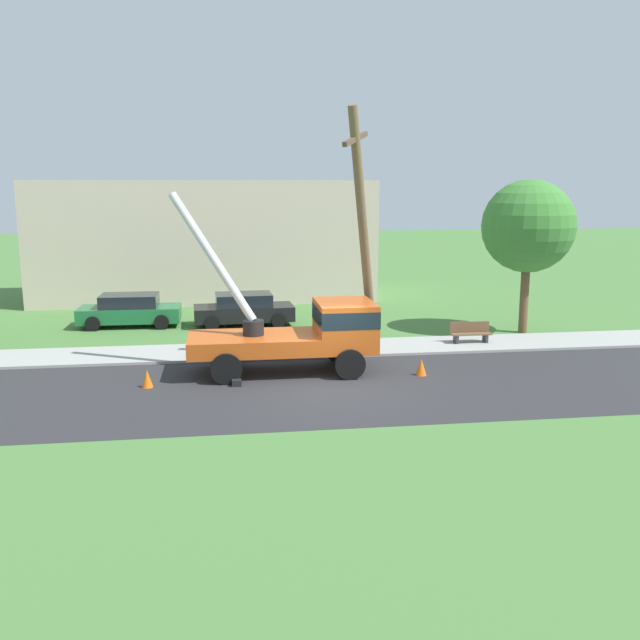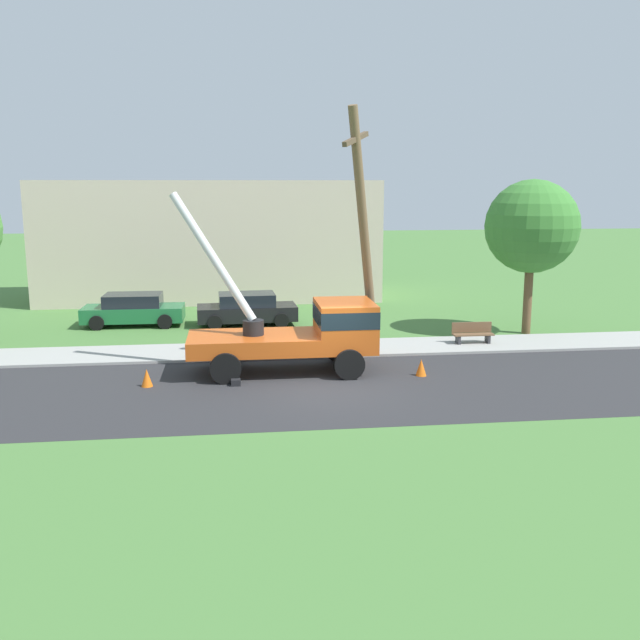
{
  "view_description": "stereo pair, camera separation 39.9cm",
  "coord_description": "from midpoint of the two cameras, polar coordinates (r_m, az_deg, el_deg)",
  "views": [
    {
      "loc": [
        -3.28,
        -20.71,
        6.26
      ],
      "look_at": [
        -0.04,
        2.13,
        1.74
      ],
      "focal_mm": 39.38,
      "sensor_mm": 36.0,
      "label": 1
    },
    {
      "loc": [
        -2.89,
        -20.77,
        6.26
      ],
      "look_at": [
        -0.04,
        2.13,
        1.74
      ],
      "focal_mm": 39.38,
      "sensor_mm": 36.0,
      "label": 2
    }
  ],
  "objects": [
    {
      "name": "parked_sedan_black",
      "position": [
        31.55,
        -6.57,
        0.87
      ],
      "size": [
        4.48,
        2.15,
        1.42
      ],
      "color": "black",
      "rests_on": "ground"
    },
    {
      "name": "ground_plane",
      "position": [
        33.48,
        -2.65,
        0.28
      ],
      "size": [
        120.0,
        120.0,
        0.0
      ],
      "primitive_type": "plane",
      "color": "#477538"
    },
    {
      "name": "leaning_utility_pole",
      "position": [
        24.51,
        3.08,
        6.99
      ],
      "size": [
        1.87,
        2.61,
        8.8
      ],
      "color": "brown",
      "rests_on": "ground"
    },
    {
      "name": "traffic_cone_behind",
      "position": [
        22.57,
        -14.36,
        -4.64
      ],
      "size": [
        0.36,
        0.36,
        0.56
      ],
      "primitive_type": "cone",
      "color": "orange",
      "rests_on": "ground"
    },
    {
      "name": "sidewalk_strip",
      "position": [
        26.7,
        -1.23,
        -2.38
      ],
      "size": [
        80.0,
        2.67,
        0.1
      ],
      "primitive_type": "cube",
      "color": "#9E9E99",
      "rests_on": "ground"
    },
    {
      "name": "parked_sedan_green",
      "position": [
        32.27,
        -15.54,
        0.77
      ],
      "size": [
        4.43,
        2.07,
        1.42
      ],
      "color": "#1E6638",
      "rests_on": "ground"
    },
    {
      "name": "lowrise_building_backdrop",
      "position": [
        39.22,
        -9.54,
        6.45
      ],
      "size": [
        18.0,
        6.0,
        6.4
      ],
      "primitive_type": "cube",
      "color": "beige",
      "rests_on": "ground"
    },
    {
      "name": "park_bench",
      "position": [
        28.12,
        11.72,
        -1.06
      ],
      "size": [
        1.6,
        0.45,
        0.9
      ],
      "color": "brown",
      "rests_on": "ground"
    },
    {
      "name": "roadside_tree_near",
      "position": [
        30.45,
        16.2,
        7.29
      ],
      "size": [
        3.84,
        3.84,
        6.43
      ],
      "color": "brown",
      "rests_on": "ground"
    },
    {
      "name": "traffic_cone_ahead",
      "position": [
        23.44,
        7.74,
        -3.81
      ],
      "size": [
        0.36,
        0.36,
        0.56
      ],
      "primitive_type": "cone",
      "color": "orange",
      "rests_on": "ground"
    },
    {
      "name": "road_asphalt",
      "position": [
        21.88,
        0.36,
        -5.54
      ],
      "size": [
        80.0,
        7.42,
        0.01
      ],
      "primitive_type": "cube",
      "color": "#2B2B2D",
      "rests_on": "ground"
    },
    {
      "name": "traffic_cone_curbside",
      "position": [
        25.23,
        2.69,
        -2.65
      ],
      "size": [
        0.36,
        0.36,
        0.56
      ],
      "primitive_type": "cone",
      "color": "orange",
      "rests_on": "ground"
    },
    {
      "name": "utility_truck",
      "position": [
        23.52,
        -1.57,
        -0.84
      ],
      "size": [
        6.76,
        3.2,
        5.98
      ],
      "color": "#C65119",
      "rests_on": "ground"
    }
  ]
}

